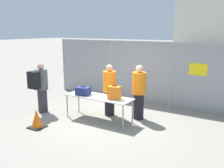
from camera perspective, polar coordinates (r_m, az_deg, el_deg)
name	(u,v)px	position (r m, az deg, el deg)	size (l,w,h in m)	color
ground_plane	(106,119)	(7.92, -1.41, -8.08)	(120.00, 120.00, 0.00)	gray
fence_section	(139,71)	(9.59, 6.23, 3.03)	(7.68, 0.07, 2.35)	#9EA0A5
inspection_table	(99,98)	(7.68, -3.09, -3.22)	(2.17, 0.70, 0.76)	silver
suitcase_navy	(83,91)	(7.85, -6.62, -1.59)	(0.46, 0.37, 0.27)	navy
suitcase_orange	(114,93)	(7.31, 0.49, -2.00)	(0.40, 0.28, 0.41)	orange
traveler_hooded	(40,86)	(8.66, -16.07, -0.42)	(0.42, 0.65, 1.68)	#2D2D33
security_worker_near	(110,89)	(8.07, -0.57, -1.26)	(0.42, 0.42, 1.68)	black
security_worker_far	(139,92)	(7.78, 6.17, -1.73)	(0.42, 0.42, 1.71)	black
utility_trailer	(170,84)	(11.56, 13.03, 0.11)	(3.69, 2.29, 0.63)	#4C6B47
traffic_cone	(37,119)	(7.52, -16.83, -7.74)	(0.43, 0.43, 0.54)	black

